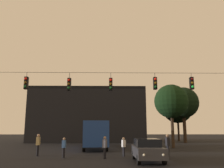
# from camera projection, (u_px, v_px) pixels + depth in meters

# --- Properties ---
(ground_plane) EXTENTS (168.00, 168.00, 0.00)m
(ground_plane) POSITION_uv_depth(u_px,v_px,m) (112.00, 148.00, 28.43)
(ground_plane) COLOR black
(ground_plane) RESTS_ON ground
(overhead_signal_span) EXTENTS (18.92, 0.44, 7.19)m
(overhead_signal_span) POSITION_uv_depth(u_px,v_px,m) (113.00, 101.00, 17.71)
(overhead_signal_span) COLOR black
(overhead_signal_span) RESTS_ON ground
(city_bus) EXTENTS (3.54, 11.19, 3.00)m
(city_bus) POSITION_uv_depth(u_px,v_px,m) (94.00, 132.00, 27.62)
(city_bus) COLOR navy
(city_bus) RESTS_ON ground
(car_near_right) EXTENTS (1.80, 4.34, 1.52)m
(car_near_right) POSITION_uv_depth(u_px,v_px,m) (147.00, 150.00, 16.12)
(car_near_right) COLOR #2D2D33
(car_near_right) RESTS_ON ground
(pedestrian_crossing_left) EXTENTS (0.34, 0.42, 1.51)m
(pedestrian_crossing_left) POSITION_uv_depth(u_px,v_px,m) (124.00, 146.00, 19.27)
(pedestrian_crossing_left) COLOR black
(pedestrian_crossing_left) RESTS_ON ground
(pedestrian_crossing_center) EXTENTS (0.28, 0.39, 1.53)m
(pedestrian_crossing_center) POSITION_uv_depth(u_px,v_px,m) (64.00, 146.00, 18.22)
(pedestrian_crossing_center) COLOR black
(pedestrian_crossing_center) RESTS_ON ground
(pedestrian_crossing_right) EXTENTS (0.31, 0.40, 1.77)m
(pedestrian_crossing_right) POSITION_uv_depth(u_px,v_px,m) (168.00, 144.00, 18.71)
(pedestrian_crossing_right) COLOR black
(pedestrian_crossing_right) RESTS_ON ground
(pedestrian_near_bus) EXTENTS (0.26, 0.37, 1.78)m
(pedestrian_near_bus) POSITION_uv_depth(u_px,v_px,m) (38.00, 143.00, 19.56)
(pedestrian_near_bus) COLOR black
(pedestrian_near_bus) RESTS_ON ground
(pedestrian_trailing) EXTENTS (0.36, 0.42, 1.63)m
(pedestrian_trailing) POSITION_uv_depth(u_px,v_px,m) (105.00, 146.00, 17.71)
(pedestrian_trailing) COLOR black
(pedestrian_trailing) RESTS_ON ground
(corner_building) EXTENTS (19.69, 13.63, 9.33)m
(corner_building) POSITION_uv_depth(u_px,v_px,m) (89.00, 116.00, 45.09)
(corner_building) COLOR black
(corner_building) RESTS_ON ground
(tree_left_silhouette) EXTENTS (5.76, 5.76, 9.14)m
(tree_left_silhouette) POSITION_uv_depth(u_px,v_px,m) (177.00, 108.00, 45.80)
(tree_left_silhouette) COLOR #2D2116
(tree_left_silhouette) RESTS_ON ground
(tree_behind_building) EXTENTS (4.15, 4.15, 7.66)m
(tree_behind_building) POSITION_uv_depth(u_px,v_px,m) (171.00, 101.00, 29.06)
(tree_behind_building) COLOR #2D2116
(tree_behind_building) RESTS_ON ground
(tree_right_far) EXTENTS (5.28, 5.28, 9.36)m
(tree_right_far) POSITION_uv_depth(u_px,v_px,m) (183.00, 103.00, 40.56)
(tree_right_far) COLOR #2D2116
(tree_right_far) RESTS_ON ground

